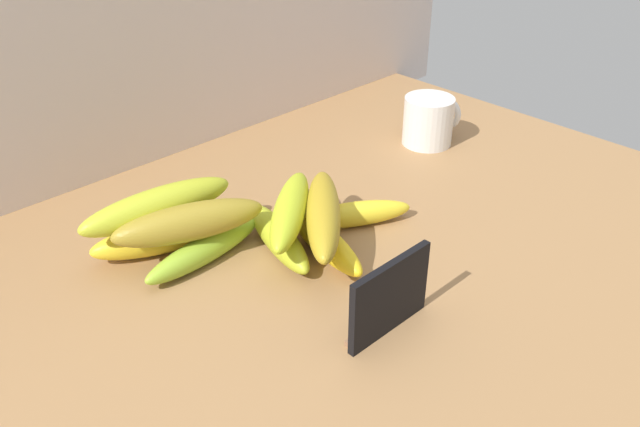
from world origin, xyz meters
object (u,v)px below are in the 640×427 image
(banana_4, at_px, (167,235))
(banana_1, at_px, (354,214))
(coffee_mug, at_px, (429,120))
(banana_2, at_px, (204,250))
(banana_6, at_px, (326,212))
(banana_5, at_px, (157,206))
(banana_3, at_px, (322,243))
(banana_8, at_px, (189,222))
(chalkboard_sign, at_px, (389,299))
(banana_7, at_px, (290,210))
(banana_0, at_px, (278,237))

(banana_4, bearing_deg, banana_1, -29.96)
(coffee_mug, xyz_separation_m, banana_2, (-0.45, -0.02, -0.02))
(banana_2, relative_size, banana_6, 0.86)
(coffee_mug, bearing_deg, banana_4, 176.67)
(banana_4, height_order, banana_5, banana_5)
(banana_2, relative_size, banana_3, 1.08)
(banana_2, bearing_deg, banana_3, -38.39)
(banana_5, height_order, banana_6, banana_5)
(banana_5, relative_size, banana_6, 0.96)
(coffee_mug, xyz_separation_m, banana_5, (-0.47, 0.03, 0.02))
(banana_2, relative_size, banana_8, 0.96)
(banana_1, relative_size, banana_8, 0.85)
(chalkboard_sign, distance_m, banana_4, 0.29)
(chalkboard_sign, height_order, banana_8, chalkboard_sign)
(coffee_mug, height_order, banana_8, same)
(banana_8, bearing_deg, banana_7, -30.39)
(chalkboard_sign, height_order, banana_0, chalkboard_sign)
(banana_1, bearing_deg, banana_0, 167.09)
(coffee_mug, bearing_deg, banana_8, -178.31)
(banana_1, xyz_separation_m, banana_3, (-0.08, -0.02, 0.00))
(chalkboard_sign, bearing_deg, banana_8, 107.22)
(banana_3, bearing_deg, coffee_mug, 17.70)
(banana_6, bearing_deg, banana_1, 14.49)
(banana_2, bearing_deg, coffee_mug, 2.94)
(banana_6, bearing_deg, coffee_mug, 17.83)
(coffee_mug, relative_size, banana_1, 0.62)
(banana_0, height_order, banana_3, same)
(banana_6, bearing_deg, banana_0, 133.82)
(banana_2, relative_size, banana_5, 0.89)
(banana_4, xyz_separation_m, banana_8, (0.01, -0.04, 0.03))
(banana_5, xyz_separation_m, banana_7, (0.11, -0.10, -0.01))
(chalkboard_sign, bearing_deg, banana_0, 85.49)
(banana_1, distance_m, banana_8, 0.21)
(coffee_mug, distance_m, banana_2, 0.45)
(banana_0, bearing_deg, banana_5, 136.68)
(banana_0, relative_size, banana_7, 0.90)
(banana_4, bearing_deg, banana_0, -43.84)
(banana_1, bearing_deg, banana_7, 170.07)
(banana_3, bearing_deg, banana_7, 115.46)
(banana_0, xyz_separation_m, banana_1, (0.11, -0.02, -0.00))
(chalkboard_sign, bearing_deg, coffee_mug, 33.15)
(banana_3, height_order, banana_5, banana_5)
(chalkboard_sign, bearing_deg, banana_1, 53.36)
(chalkboard_sign, height_order, banana_2, chalkboard_sign)
(banana_3, height_order, banana_7, banana_7)
(banana_5, bearing_deg, banana_6, -44.15)
(chalkboard_sign, distance_m, banana_6, 0.16)
(banana_6, xyz_separation_m, banana_8, (-0.13, 0.09, -0.00))
(banana_7, distance_m, banana_8, 0.12)
(banana_2, distance_m, banana_6, 0.15)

